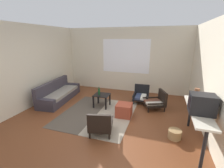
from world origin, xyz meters
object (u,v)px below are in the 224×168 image
object	(u,v)px
armchair_corner	(157,101)
clay_vase	(196,97)
coffee_table	(102,97)
armchair_by_window	(141,95)
wicker_basket	(175,134)
crt_television	(202,104)
couch	(59,94)
ottoman_orange	(124,110)
glass_bottle	(99,91)
console_shelf	(198,113)
armchair_striped_foreground	(101,124)

from	to	relation	value
armchair_corner	clay_vase	bearing A→B (deg)	-54.61
coffee_table	clay_vase	bearing A→B (deg)	-17.10
armchair_by_window	wicker_basket	size ratio (longest dim) A/B	2.22
wicker_basket	crt_television	bearing A→B (deg)	-34.31
couch	ottoman_orange	bearing A→B (deg)	-10.62
armchair_corner	ottoman_orange	xyz separation A→B (m)	(-0.90, -0.85, -0.07)
armchair_corner	clay_vase	distance (m)	1.65
glass_bottle	wicker_basket	distance (m)	2.63
console_shelf	wicker_basket	xyz separation A→B (m)	(-0.38, 0.07, -0.62)
clay_vase	armchair_by_window	bearing A→B (deg)	130.54
wicker_basket	glass_bottle	bearing A→B (deg)	154.82
couch	wicker_basket	world-z (taller)	couch
couch	armchair_striped_foreground	distance (m)	2.84
armchair_corner	ottoman_orange	world-z (taller)	armchair_corner
coffee_table	armchair_striped_foreground	distance (m)	1.64
crt_television	console_shelf	bearing A→B (deg)	89.07
coffee_table	glass_bottle	xyz separation A→B (m)	(-0.08, -0.03, 0.21)
armchair_striped_foreground	crt_television	bearing A→B (deg)	3.89
armchair_by_window	armchair_striped_foreground	xyz separation A→B (m)	(-0.63, -2.40, 0.02)
ottoman_orange	couch	bearing A→B (deg)	169.38
console_shelf	armchair_by_window	bearing A→B (deg)	124.89
armchair_by_window	wicker_basket	distance (m)	2.27
crt_television	armchair_by_window	bearing A→B (deg)	122.46
coffee_table	armchair_striped_foreground	xyz separation A→B (m)	(0.58, -1.53, -0.06)
couch	coffee_table	xyz separation A→B (m)	(1.78, -0.06, 0.11)
ottoman_orange	glass_bottle	xyz separation A→B (m)	(-0.97, 0.41, 0.35)
armchair_corner	wicker_basket	world-z (taller)	armchair_corner
ottoman_orange	wicker_basket	world-z (taller)	ottoman_orange
ottoman_orange	glass_bottle	size ratio (longest dim) A/B	1.69
armchair_by_window	ottoman_orange	size ratio (longest dim) A/B	1.47
ottoman_orange	clay_vase	world-z (taller)	clay_vase
armchair_corner	console_shelf	world-z (taller)	console_shelf
ottoman_orange	clay_vase	bearing A→B (deg)	-12.03
crt_television	clay_vase	size ratio (longest dim) A/B	1.35
armchair_striped_foreground	glass_bottle	distance (m)	1.66
coffee_table	glass_bottle	world-z (taller)	glass_bottle
armchair_striped_foreground	ottoman_orange	distance (m)	1.14
armchair_corner	clay_vase	xyz separation A→B (m)	(0.87, -1.22, 0.69)
crt_television	glass_bottle	distance (m)	3.09
coffee_table	crt_television	distance (m)	3.07
glass_bottle	wicker_basket	bearing A→B (deg)	-25.18
console_shelf	couch	bearing A→B (deg)	164.15
armchair_corner	wicker_basket	size ratio (longest dim) A/B	2.68
couch	console_shelf	distance (m)	4.63
crt_television	armchair_corner	bearing A→B (deg)	115.69
crt_television	clay_vase	xyz separation A→B (m)	(0.00, 0.58, -0.07)
armchair_corner	crt_television	world-z (taller)	crt_television
console_shelf	crt_television	distance (m)	0.35
clay_vase	glass_bottle	world-z (taller)	clay_vase
ottoman_orange	console_shelf	world-z (taller)	console_shelf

